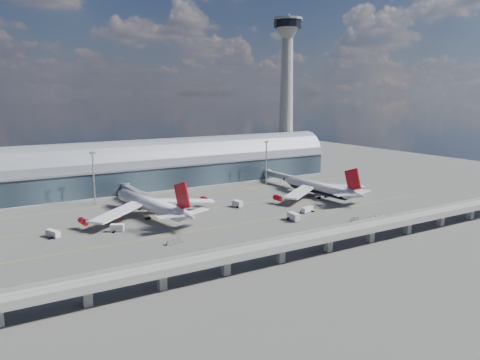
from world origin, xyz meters
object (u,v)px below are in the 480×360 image
cargo_train_1 (377,218)px  service_truck_5 (142,206)px  service_truck_4 (238,204)px  service_truck_1 (117,228)px  service_truck_3 (294,217)px  airliner_right (320,188)px  floodlight_mast_right (266,161)px  service_truck_0 (53,234)px  floodlight_mast_left (94,177)px  cargo_train_2 (355,220)px  control_tower (287,96)px  airliner_left (152,205)px  cargo_train_0 (176,241)px  service_truck_2 (307,210)px

cargo_train_1 → service_truck_5: bearing=23.6°
service_truck_4 → service_truck_5: size_ratio=0.94×
service_truck_4 → service_truck_1: bearing=-179.5°
service_truck_3 → cargo_train_1: bearing=-24.4°
airliner_right → floodlight_mast_right: bearing=91.6°
service_truck_0 → airliner_right: bearing=-23.5°
service_truck_1 → service_truck_5: size_ratio=0.93×
floodlight_mast_left → cargo_train_2: bearing=-46.3°
airliner_right → service_truck_5: bearing=161.4°
service_truck_0 → service_truck_4: 83.40m
floodlight_mast_right → service_truck_1: size_ratio=4.60×
control_tower → service_truck_1: (-139.22, -77.69, -50.15)m
floodlight_mast_left → service_truck_3: 97.69m
control_tower → airliner_left: 144.21m
airliner_right → service_truck_4: size_ratio=10.43×
airliner_right → cargo_train_1: bearing=-103.5°
floodlight_mast_left → cargo_train_1: (94.62, -90.73, -12.70)m
floodlight_mast_right → service_truck_0: bearing=-160.7°
cargo_train_0 → cargo_train_1: 86.87m
service_truck_1 → airliner_right: bearing=-57.2°
control_tower → service_truck_4: control_tower is taller
airliner_left → service_truck_2: airliner_left is taller
floodlight_mast_right → airliner_left: (-85.13, -37.21, -7.96)m
floodlight_mast_left → airliner_right: 112.79m
service_truck_3 → control_tower: bearing=61.1°
control_tower → floodlight_mast_left: (-135.00, -28.00, -38.00)m
floodlight_mast_left → cargo_train_2: floodlight_mast_left is taller
service_truck_1 → cargo_train_0: size_ratio=0.79×
service_truck_2 → service_truck_5: size_ratio=1.19×
control_tower → airliner_right: (-31.58, -72.15, -46.78)m
service_truck_5 → cargo_train_0: 56.13m
airliner_left → service_truck_4: airliner_left is taller
airliner_right → service_truck_1: 107.83m
floodlight_mast_right → cargo_train_2: size_ratio=4.38×
service_truck_0 → cargo_train_0: service_truck_0 is taller
service_truck_0 → service_truck_5: (43.46, 24.90, 0.09)m
airliner_left → airliner_right: bearing=-13.2°
floodlight_mast_left → service_truck_0: floodlight_mast_left is taller
cargo_train_0 → service_truck_0: bearing=57.5°
service_truck_2 → service_truck_5: bearing=35.8°
floodlight_mast_left → cargo_train_1: bearing=-43.8°
service_truck_1 → service_truck_4: size_ratio=0.99×
service_truck_4 → cargo_train_2: (27.87, -48.31, -0.55)m
service_truck_0 → service_truck_4: (83.27, 4.68, 0.17)m
control_tower → service_truck_2: 119.90m
floodlight_mast_left → service_truck_5: (16.58, -19.62, -12.15)m
cargo_train_1 → cargo_train_2: cargo_train_2 is taller
airliner_left → service_truck_5: 18.17m
floodlight_mast_right → airliner_left: floodlight_mast_right is taller
airliner_left → service_truck_4: bearing=-12.4°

